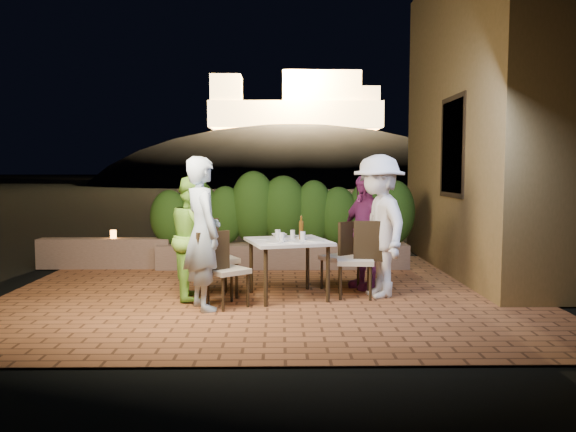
{
  "coord_description": "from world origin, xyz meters",
  "views": [
    {
      "loc": [
        0.15,
        -7.09,
        1.65
      ],
      "look_at": [
        0.25,
        0.16,
        1.05
      ],
      "focal_mm": 35.0,
      "sensor_mm": 36.0,
      "label": 1
    }
  ],
  "objects_px": {
    "chair_right_front": "(355,259)",
    "chair_right_back": "(340,256)",
    "beer_bottle": "(301,228)",
    "diner_white": "(378,226)",
    "chair_left_back": "(217,258)",
    "chair_left_front": "(227,269)",
    "diner_purple": "(364,232)",
    "bowl": "(279,235)",
    "diner_green": "(194,237)",
    "parapet_lamp": "(113,234)",
    "diner_blue": "(203,233)",
    "dining_table": "(288,269)"
  },
  "relations": [
    {
      "from": "chair_right_front",
      "to": "chair_right_back",
      "type": "height_order",
      "value": "chair_right_front"
    },
    {
      "from": "chair_left_front",
      "to": "parapet_lamp",
      "type": "height_order",
      "value": "chair_left_front"
    },
    {
      "from": "diner_white",
      "to": "parapet_lamp",
      "type": "distance_m",
      "value": 4.63
    },
    {
      "from": "diner_white",
      "to": "diner_purple",
      "type": "xyz_separation_m",
      "value": [
        -0.1,
        0.51,
        -0.13
      ]
    },
    {
      "from": "chair_right_front",
      "to": "chair_right_back",
      "type": "relative_size",
      "value": 1.07
    },
    {
      "from": "chair_left_front",
      "to": "parapet_lamp",
      "type": "bearing_deg",
      "value": 90.03
    },
    {
      "from": "dining_table",
      "to": "diner_blue",
      "type": "distance_m",
      "value": 1.28
    },
    {
      "from": "chair_left_front",
      "to": "diner_purple",
      "type": "height_order",
      "value": "diner_purple"
    },
    {
      "from": "chair_right_front",
      "to": "bowl",
      "type": "bearing_deg",
      "value": -11.64
    },
    {
      "from": "beer_bottle",
      "to": "diner_white",
      "type": "xyz_separation_m",
      "value": [
        1.0,
        -0.01,
        0.02
      ]
    },
    {
      "from": "dining_table",
      "to": "chair_right_front",
      "type": "relative_size",
      "value": 0.97
    },
    {
      "from": "parapet_lamp",
      "to": "diner_green",
      "type": "bearing_deg",
      "value": -52.81
    },
    {
      "from": "dining_table",
      "to": "bowl",
      "type": "relative_size",
      "value": 5.19
    },
    {
      "from": "chair_right_front",
      "to": "diner_blue",
      "type": "bearing_deg",
      "value": 22.79
    },
    {
      "from": "chair_left_back",
      "to": "diner_white",
      "type": "relative_size",
      "value": 0.56
    },
    {
      "from": "beer_bottle",
      "to": "diner_white",
      "type": "distance_m",
      "value": 1.0
    },
    {
      "from": "chair_left_back",
      "to": "chair_right_back",
      "type": "bearing_deg",
      "value": -12.24
    },
    {
      "from": "diner_green",
      "to": "chair_right_back",
      "type": "bearing_deg",
      "value": -87.22
    },
    {
      "from": "chair_left_front",
      "to": "diner_blue",
      "type": "bearing_deg",
      "value": 160.6
    },
    {
      "from": "chair_right_front",
      "to": "diner_purple",
      "type": "bearing_deg",
      "value": -104.44
    },
    {
      "from": "chair_right_back",
      "to": "diner_purple",
      "type": "height_order",
      "value": "diner_purple"
    },
    {
      "from": "chair_left_front",
      "to": "chair_right_front",
      "type": "distance_m",
      "value": 1.68
    },
    {
      "from": "bowl",
      "to": "diner_blue",
      "type": "bearing_deg",
      "value": -135.39
    },
    {
      "from": "chair_left_back",
      "to": "chair_right_back",
      "type": "xyz_separation_m",
      "value": [
        1.65,
        0.43,
        -0.05
      ]
    },
    {
      "from": "bowl",
      "to": "parapet_lamp",
      "type": "xyz_separation_m",
      "value": [
        -2.79,
        1.93,
        -0.2
      ]
    },
    {
      "from": "parapet_lamp",
      "to": "chair_left_back",
      "type": "bearing_deg",
      "value": -47.97
    },
    {
      "from": "beer_bottle",
      "to": "parapet_lamp",
      "type": "relative_size",
      "value": 2.18
    },
    {
      "from": "diner_purple",
      "to": "diner_white",
      "type": "bearing_deg",
      "value": -17.3
    },
    {
      "from": "chair_left_back",
      "to": "diner_blue",
      "type": "xyz_separation_m",
      "value": [
        -0.09,
        -0.62,
        0.39
      ]
    },
    {
      "from": "chair_right_front",
      "to": "chair_right_back",
      "type": "xyz_separation_m",
      "value": [
        -0.14,
        0.46,
        -0.03
      ]
    },
    {
      "from": "chair_left_back",
      "to": "parapet_lamp",
      "type": "xyz_separation_m",
      "value": [
        -1.98,
        2.2,
        0.06
      ]
    },
    {
      "from": "beer_bottle",
      "to": "chair_right_back",
      "type": "distance_m",
      "value": 0.81
    },
    {
      "from": "beer_bottle",
      "to": "diner_blue",
      "type": "xyz_separation_m",
      "value": [
        -1.19,
        -0.65,
        -0.0
      ]
    },
    {
      "from": "chair_right_front",
      "to": "diner_blue",
      "type": "height_order",
      "value": "diner_blue"
    },
    {
      "from": "diner_purple",
      "to": "parapet_lamp",
      "type": "height_order",
      "value": "diner_purple"
    },
    {
      "from": "dining_table",
      "to": "parapet_lamp",
      "type": "height_order",
      "value": "dining_table"
    },
    {
      "from": "dining_table",
      "to": "diner_green",
      "type": "relative_size",
      "value": 0.61
    },
    {
      "from": "chair_left_front",
      "to": "bowl",
      "type": "bearing_deg",
      "value": 13.34
    },
    {
      "from": "chair_right_back",
      "to": "beer_bottle",
      "type": "bearing_deg",
      "value": -2.14
    },
    {
      "from": "chair_right_back",
      "to": "diner_purple",
      "type": "distance_m",
      "value": 0.48
    },
    {
      "from": "parapet_lamp",
      "to": "chair_left_front",
      "type": "bearing_deg",
      "value": -51.5
    },
    {
      "from": "chair_right_back",
      "to": "diner_blue",
      "type": "height_order",
      "value": "diner_blue"
    },
    {
      "from": "dining_table",
      "to": "diner_white",
      "type": "height_order",
      "value": "diner_white"
    },
    {
      "from": "beer_bottle",
      "to": "chair_right_front",
      "type": "height_order",
      "value": "beer_bottle"
    },
    {
      "from": "beer_bottle",
      "to": "bowl",
      "type": "distance_m",
      "value": 0.4
    },
    {
      "from": "dining_table",
      "to": "chair_left_back",
      "type": "bearing_deg",
      "value": 177.48
    },
    {
      "from": "dining_table",
      "to": "chair_left_front",
      "type": "distance_m",
      "value": 0.89
    },
    {
      "from": "beer_bottle",
      "to": "bowl",
      "type": "bearing_deg",
      "value": 139.91
    },
    {
      "from": "dining_table",
      "to": "diner_green",
      "type": "xyz_separation_m",
      "value": [
        -1.2,
        -0.01,
        0.41
      ]
    },
    {
      "from": "chair_left_front",
      "to": "diner_green",
      "type": "xyz_separation_m",
      "value": [
        -0.46,
        0.48,
        0.32
      ]
    }
  ]
}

